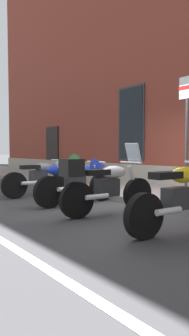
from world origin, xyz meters
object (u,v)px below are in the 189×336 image
parking_sign (187,121)px  motorcycle_blue_sport (80,179)px  motorcycle_grey_naked (41,178)px  motorcycle_yellow_naked (180,198)px  barrel_planter (75,172)px  motorcycle_silver_touring (104,185)px

parking_sign → motorcycle_blue_sport: bearing=-140.2°
motorcycle_grey_naked → motorcycle_yellow_naked: motorcycle_yellow_naked is taller
parking_sign → barrel_planter: size_ratio=2.77×
motorcycle_silver_touring → barrel_planter: 4.04m
motorcycle_grey_naked → motorcycle_yellow_naked: size_ratio=1.04×
motorcycle_grey_naked → motorcycle_silver_touring: size_ratio=1.02×
motorcycle_yellow_naked → parking_sign: size_ratio=0.79×
motorcycle_grey_naked → motorcycle_blue_sport: bearing=5.0°
motorcycle_yellow_naked → parking_sign: parking_sign is taller
motorcycle_grey_naked → barrel_planter: (-0.85, 1.62, 0.04)m
motorcycle_yellow_naked → barrel_planter: (-5.20, 1.65, 0.02)m
motorcycle_grey_naked → motorcycle_yellow_naked: 4.36m
motorcycle_blue_sport → motorcycle_silver_touring: size_ratio=1.04×
motorcycle_silver_touring → barrel_planter: (-3.63, 1.78, -0.04)m
motorcycle_blue_sport → parking_sign: parking_sign is taller
motorcycle_silver_touring → parking_sign: bearing=73.5°
motorcycle_grey_naked → motorcycle_yellow_naked: bearing=-0.4°
motorcycle_blue_sport → motorcycle_silver_touring: (1.21, -0.30, 0.01)m
motorcycle_grey_naked → barrel_planter: 1.83m
motorcycle_blue_sport → motorcycle_grey_naked: bearing=-175.0°
motorcycle_grey_naked → motorcycle_blue_sport: 1.58m
barrel_planter → motorcycle_yellow_naked: bearing=-17.6°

